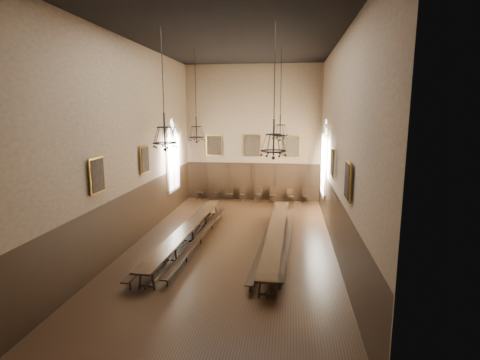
% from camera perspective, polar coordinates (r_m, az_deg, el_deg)
% --- Properties ---
extents(floor, '(9.00, 18.00, 0.02)m').
position_cam_1_polar(floor, '(17.19, -1.13, -9.91)').
color(floor, black).
rests_on(floor, ground).
extents(ceiling, '(9.00, 18.00, 0.02)m').
position_cam_1_polar(ceiling, '(16.41, -1.25, 21.13)').
color(ceiling, black).
rests_on(ceiling, ground).
extents(wall_back, '(9.00, 0.02, 9.00)m').
position_cam_1_polar(wall_back, '(25.11, 1.93, 7.06)').
color(wall_back, '#886D54').
rests_on(wall_back, ground).
extents(wall_front, '(9.00, 0.02, 9.00)m').
position_cam_1_polar(wall_front, '(7.48, -11.64, -0.99)').
color(wall_front, '#886D54').
rests_on(wall_front, ground).
extents(wall_left, '(0.02, 18.00, 9.00)m').
position_cam_1_polar(wall_left, '(17.44, -16.06, 5.21)').
color(wall_left, '#886D54').
rests_on(wall_left, ground).
extents(wall_right, '(0.02, 18.00, 9.00)m').
position_cam_1_polar(wall_right, '(16.14, 14.91, 4.88)').
color(wall_right, '#886D54').
rests_on(wall_right, ground).
extents(wainscot_panelling, '(9.00, 18.00, 2.50)m').
position_cam_1_polar(wainscot_panelling, '(16.79, -1.15, -5.87)').
color(wainscot_panelling, black).
rests_on(wainscot_panelling, floor).
extents(table_left, '(1.11, 10.24, 0.80)m').
position_cam_1_polar(table_left, '(17.43, -7.93, -8.29)').
color(table_left, black).
rests_on(table_left, floor).
extents(table_right, '(0.99, 10.44, 0.81)m').
position_cam_1_polar(table_right, '(16.87, 5.51, -8.85)').
color(table_right, black).
rests_on(table_right, floor).
extents(bench_left_outer, '(0.85, 9.86, 0.44)m').
position_cam_1_polar(bench_left_outer, '(17.45, -9.60, -8.72)').
color(bench_left_outer, black).
rests_on(bench_left_outer, floor).
extents(bench_left_inner, '(0.60, 9.47, 0.43)m').
position_cam_1_polar(bench_left_inner, '(17.37, -5.99, -8.76)').
color(bench_left_inner, black).
rests_on(bench_left_inner, floor).
extents(bench_right_inner, '(0.81, 9.40, 0.42)m').
position_cam_1_polar(bench_right_inner, '(16.89, 3.95, -9.30)').
color(bench_right_inner, black).
rests_on(bench_right_inner, floor).
extents(bench_right_outer, '(0.78, 9.32, 0.42)m').
position_cam_1_polar(bench_right_outer, '(17.15, 7.27, -9.06)').
color(bench_right_outer, black).
rests_on(bench_right_outer, floor).
extents(chair_0, '(0.48, 0.48, 1.03)m').
position_cam_1_polar(chair_0, '(25.88, -6.14, -2.27)').
color(chair_0, black).
rests_on(chair_0, floor).
extents(chair_1, '(0.56, 0.56, 1.03)m').
position_cam_1_polar(chair_1, '(25.65, -3.69, -2.34)').
color(chair_1, black).
rests_on(chair_1, floor).
extents(chair_2, '(0.46, 0.46, 0.88)m').
position_cam_1_polar(chair_2, '(25.50, -1.59, -2.50)').
color(chair_2, black).
rests_on(chair_2, floor).
extents(chair_3, '(0.44, 0.44, 0.90)m').
position_cam_1_polar(chair_3, '(25.33, 0.45, -2.58)').
color(chair_3, black).
rests_on(chair_3, floor).
extents(chair_4, '(0.47, 0.47, 1.00)m').
position_cam_1_polar(chair_4, '(25.15, 2.72, -2.61)').
color(chair_4, black).
rests_on(chair_4, floor).
extents(chair_5, '(0.50, 0.50, 0.97)m').
position_cam_1_polar(chair_5, '(25.10, 5.04, -2.69)').
color(chair_5, black).
rests_on(chair_5, floor).
extents(chair_6, '(0.47, 0.47, 0.87)m').
position_cam_1_polar(chair_6, '(25.13, 7.65, -2.80)').
color(chair_6, black).
rests_on(chair_6, floor).
extents(chair_7, '(0.46, 0.46, 0.92)m').
position_cam_1_polar(chair_7, '(25.17, 9.86, -2.81)').
color(chair_7, black).
rests_on(chair_7, floor).
extents(chandelier_back_left, '(0.83, 0.83, 4.45)m').
position_cam_1_polar(chandelier_back_left, '(18.79, -6.67, 7.39)').
color(chandelier_back_left, black).
rests_on(chandelier_back_left, ceiling).
extents(chandelier_back_right, '(0.81, 0.81, 4.37)m').
position_cam_1_polar(chandelier_back_right, '(18.83, 6.13, 7.65)').
color(chandelier_back_right, black).
rests_on(chandelier_back_right, ceiling).
extents(chandelier_front_left, '(0.93, 0.93, 4.40)m').
position_cam_1_polar(chandelier_front_left, '(14.64, -11.40, 6.62)').
color(chandelier_front_left, black).
rests_on(chandelier_front_left, ceiling).
extents(chandelier_front_right, '(0.93, 0.93, 4.62)m').
position_cam_1_polar(chandelier_front_right, '(13.57, 5.14, 5.61)').
color(chandelier_front_right, black).
rests_on(chandelier_front_right, ceiling).
extents(portrait_back_0, '(1.10, 0.12, 1.40)m').
position_cam_1_polar(portrait_back_0, '(25.42, -3.97, 5.28)').
color(portrait_back_0, '#B5832B').
rests_on(portrait_back_0, wall_back).
extents(portrait_back_1, '(1.10, 0.12, 1.40)m').
position_cam_1_polar(portrait_back_1, '(25.04, 1.89, 5.22)').
color(portrait_back_1, '#B5832B').
rests_on(portrait_back_1, wall_back).
extents(portrait_back_2, '(1.10, 0.12, 1.40)m').
position_cam_1_polar(portrait_back_2, '(24.92, 7.88, 5.10)').
color(portrait_back_2, '#B5832B').
rests_on(portrait_back_2, wall_back).
extents(portrait_left_0, '(0.12, 1.00, 1.30)m').
position_cam_1_polar(portrait_left_0, '(18.39, -14.33, 3.03)').
color(portrait_left_0, '#B5832B').
rests_on(portrait_left_0, wall_left).
extents(portrait_left_1, '(0.12, 1.00, 1.30)m').
position_cam_1_polar(portrait_left_1, '(14.36, -20.95, 0.68)').
color(portrait_left_1, '#B5832B').
rests_on(portrait_left_1, wall_left).
extents(portrait_right_0, '(0.12, 1.00, 1.30)m').
position_cam_1_polar(portrait_right_0, '(17.20, 13.94, 2.56)').
color(portrait_right_0, '#B5832B').
rests_on(portrait_right_0, wall_right).
extents(portrait_right_1, '(0.12, 1.00, 1.30)m').
position_cam_1_polar(portrait_right_1, '(12.79, 16.13, -0.16)').
color(portrait_right_1, '#B5832B').
rests_on(portrait_right_1, wall_right).
extents(window_right, '(0.20, 2.20, 4.60)m').
position_cam_1_polar(window_right, '(21.68, 12.75, 3.37)').
color(window_right, white).
rests_on(window_right, wall_right).
extents(window_left, '(0.20, 2.20, 4.60)m').
position_cam_1_polar(window_left, '(22.65, -10.21, 3.75)').
color(window_left, white).
rests_on(window_left, wall_left).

